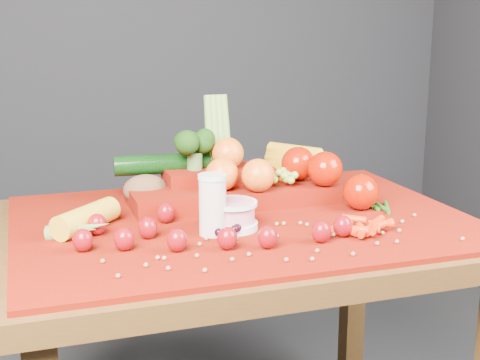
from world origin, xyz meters
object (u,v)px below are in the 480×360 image
object	(u,v)px
yogurt_bowl	(232,214)
milk_glass	(213,202)
table	(243,261)
produce_mound	(245,177)

from	to	relation	value
yogurt_bowl	milk_glass	bearing A→B (deg)	-154.59
table	milk_glass	world-z (taller)	milk_glass
produce_mound	milk_glass	bearing A→B (deg)	-122.83
yogurt_bowl	produce_mound	xyz separation A→B (m)	(0.11, 0.22, 0.03)
milk_glass	produce_mound	xyz separation A→B (m)	(0.16, 0.24, -0.01)
table	milk_glass	distance (m)	0.23
table	yogurt_bowl	world-z (taller)	yogurt_bowl
yogurt_bowl	produce_mound	size ratio (longest dim) A/B	0.19
yogurt_bowl	produce_mound	bearing A→B (deg)	64.27
milk_glass	yogurt_bowl	distance (m)	0.07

